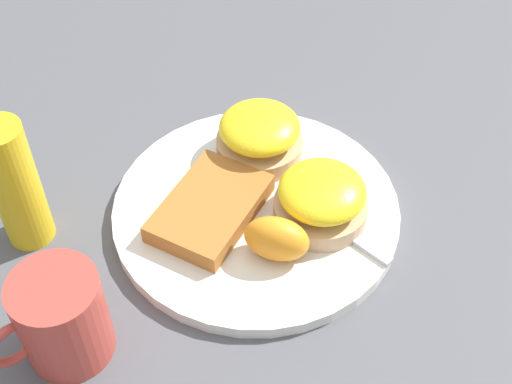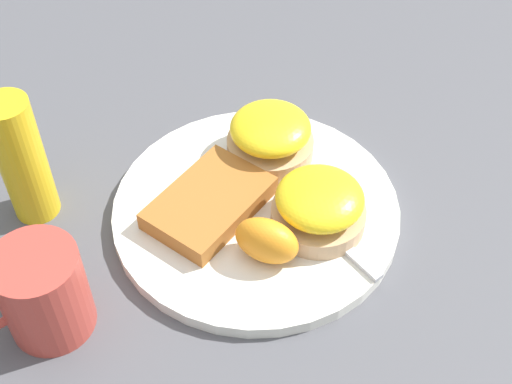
% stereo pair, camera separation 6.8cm
% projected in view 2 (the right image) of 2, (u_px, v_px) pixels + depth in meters
% --- Properties ---
extents(ground_plane, '(1.10, 1.10, 0.00)m').
position_uv_depth(ground_plane, '(256.00, 215.00, 0.70)').
color(ground_plane, '#4C4C51').
extents(plate, '(0.28, 0.28, 0.01)m').
position_uv_depth(plate, '(256.00, 211.00, 0.70)').
color(plate, silver).
rests_on(plate, ground_plane).
extents(sandwich_benedict_left, '(0.09, 0.09, 0.05)m').
position_uv_depth(sandwich_benedict_left, '(319.00, 206.00, 0.66)').
color(sandwich_benedict_left, tan).
rests_on(sandwich_benedict_left, plate).
extents(sandwich_benedict_right, '(0.09, 0.09, 0.05)m').
position_uv_depth(sandwich_benedict_right, '(270.00, 136.00, 0.72)').
color(sandwich_benedict_right, tan).
rests_on(sandwich_benedict_right, plate).
extents(hashbrown_patty, '(0.14, 0.12, 0.02)m').
position_uv_depth(hashbrown_patty, '(209.00, 203.00, 0.68)').
color(hashbrown_patty, '#A16028').
rests_on(hashbrown_patty, plate).
extents(orange_wedge, '(0.06, 0.07, 0.04)m').
position_uv_depth(orange_wedge, '(267.00, 241.00, 0.64)').
color(orange_wedge, orange).
rests_on(orange_wedge, plate).
extents(fork, '(0.04, 0.20, 0.00)m').
position_uv_depth(fork, '(298.00, 204.00, 0.69)').
color(fork, silver).
rests_on(fork, plate).
extents(cup, '(0.10, 0.07, 0.09)m').
position_uv_depth(cup, '(42.00, 293.00, 0.59)').
color(cup, '#B23D33').
rests_on(cup, ground_plane).
extents(condiment_bottle, '(0.04, 0.04, 0.14)m').
position_uv_depth(condiment_bottle, '(22.00, 160.00, 0.66)').
color(condiment_bottle, gold).
rests_on(condiment_bottle, ground_plane).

